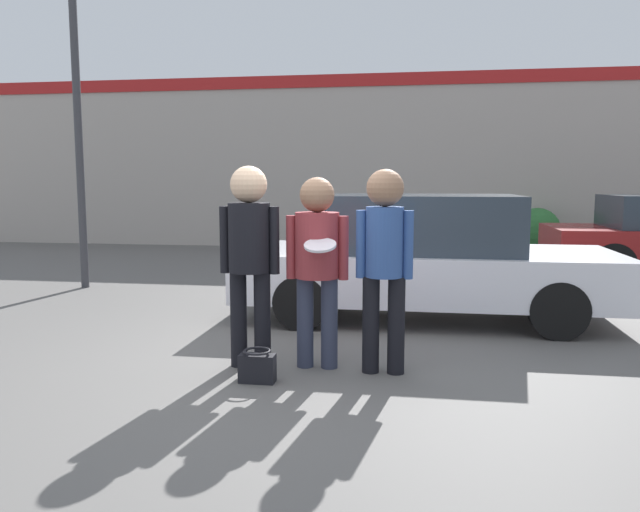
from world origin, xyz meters
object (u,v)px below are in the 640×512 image
person_left (249,246)px  street_lamp (89,51)px  parked_car_near (423,257)px  shrub (537,231)px  person_right (384,253)px  person_middle_with_frisbee (317,254)px  handbag (257,367)px

person_left → street_lamp: bearing=133.4°
parked_car_near → street_lamp: size_ratio=0.76×
person_left → shrub: person_left is taller
shrub → person_right: bearing=-107.4°
parked_car_near → street_lamp: 5.95m
street_lamp → person_left: bearing=-46.6°
person_left → shrub: size_ratio=1.70×
person_middle_with_frisbee → street_lamp: 6.03m
person_middle_with_frisbee → person_left: bearing=-173.3°
parked_car_near → person_middle_with_frisbee: bearing=-112.8°
person_right → handbag: size_ratio=5.91×
person_left → parked_car_near: size_ratio=0.40×
street_lamp → shrub: 10.06m
person_left → person_right: (1.19, -0.00, -0.03)m
person_middle_with_frisbee → shrub: size_ratio=1.61×
person_left → parked_car_near: (1.54, 2.32, -0.35)m
person_right → street_lamp: (-4.67, 3.68, 2.56)m
parked_car_near → person_left: bearing=-123.7°
person_middle_with_frisbee → person_right: person_right is taller
parked_car_near → handbag: 3.13m
person_right → handbag: 1.45m
person_middle_with_frisbee → person_right: (0.60, -0.07, 0.03)m
person_left → person_middle_with_frisbee: (0.60, 0.07, -0.07)m
person_right → street_lamp: street_lamp is taller
person_middle_with_frisbee → person_right: size_ratio=0.96×
person_middle_with_frisbee → parked_car_near: person_middle_with_frisbee is taller
parked_car_near → handbag: size_ratio=14.92×
person_middle_with_frisbee → street_lamp: bearing=138.5°
person_right → handbag: (-1.02, -0.43, -0.93)m
person_left → person_right: person_left is taller
shrub → handbag: bearing=-111.9°
parked_car_near → shrub: 7.60m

